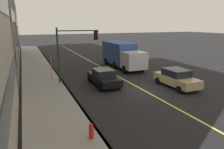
% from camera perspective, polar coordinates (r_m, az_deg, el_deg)
% --- Properties ---
extents(ground, '(200.00, 200.00, 0.00)m').
position_cam_1_polar(ground, '(18.04, 8.48, -4.20)').
color(ground, black).
extents(sidewalk_slab, '(80.00, 3.72, 0.15)m').
position_cam_1_polar(sidewalk_slab, '(15.59, -16.87, -7.33)').
color(sidewalk_slab, gray).
rests_on(sidewalk_slab, ground).
extents(curb_edge, '(80.00, 0.16, 0.15)m').
position_cam_1_polar(curb_edge, '(15.84, -10.44, -6.60)').
color(curb_edge, slate).
rests_on(curb_edge, ground).
extents(lane_stripe_center, '(80.00, 0.16, 0.01)m').
position_cam_1_polar(lane_stripe_center, '(18.04, 8.49, -4.18)').
color(lane_stripe_center, '#D8CC4C').
rests_on(lane_stripe_center, ground).
extents(car_tan, '(4.48, 2.06, 1.62)m').
position_cam_1_polar(car_tan, '(19.35, 17.42, -0.93)').
color(car_tan, tan).
rests_on(car_tan, ground).
extents(car_black, '(4.46, 2.03, 1.52)m').
position_cam_1_polar(car_black, '(18.97, -2.30, -0.74)').
color(car_black, black).
rests_on(car_black, ground).
extents(truck_blue, '(8.28, 2.67, 3.17)m').
position_cam_1_polar(truck_blue, '(26.85, 2.67, 5.63)').
color(truck_blue, silver).
rests_on(truck_blue, ground).
extents(traffic_light_mast, '(0.28, 3.98, 5.24)m').
position_cam_1_polar(traffic_light_mast, '(19.54, -10.27, 7.97)').
color(traffic_light_mast, '#1E3823').
rests_on(traffic_light_mast, ground).
extents(street_sign_post, '(0.60, 0.08, 2.74)m').
position_cam_1_polar(street_sign_post, '(20.98, -16.52, 2.52)').
color(street_sign_post, slate).
rests_on(street_sign_post, ground).
extents(fire_hydrant, '(0.24, 0.24, 0.94)m').
position_cam_1_polar(fire_hydrant, '(10.37, -5.77, -15.66)').
color(fire_hydrant, red).
rests_on(fire_hydrant, ground).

